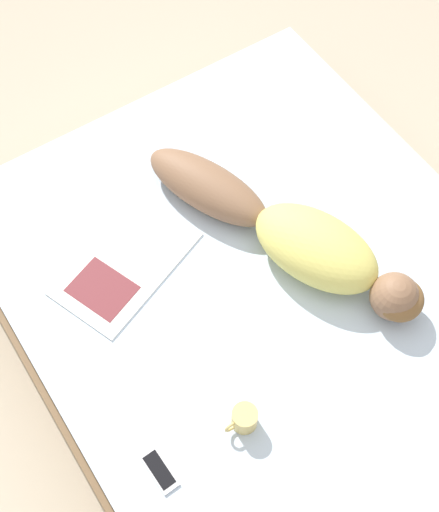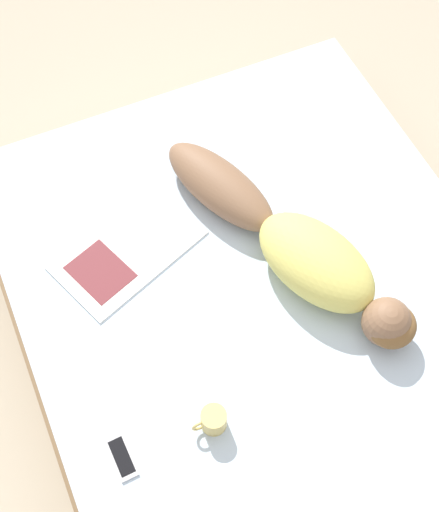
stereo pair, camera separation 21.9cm
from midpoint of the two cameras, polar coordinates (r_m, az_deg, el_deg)
The scene contains 6 objects.
ground_plane at distance 3.03m, azimuth 5.84°, elevation -8.09°, with size 12.00×12.00×0.00m, color #B7A88E.
bed at distance 2.83m, azimuth 6.24°, elevation -6.41°, with size 1.81×2.34×0.45m.
person at distance 2.65m, azimuth 8.35°, elevation 0.70°, with size 0.61×1.20×0.20m.
open_magazine at distance 2.73m, azimuth -5.17°, elevation 0.25°, with size 0.63×0.50×0.01m.
coffee_mug at distance 2.41m, azimuth 2.15°, elevation -13.17°, with size 0.12×0.09×0.09m.
cell_phone at distance 2.43m, azimuth -5.19°, elevation -15.93°, with size 0.07×0.16×0.01m.
Camera 2 is at (0.64, 0.96, 2.80)m, focal length 50.00 mm.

